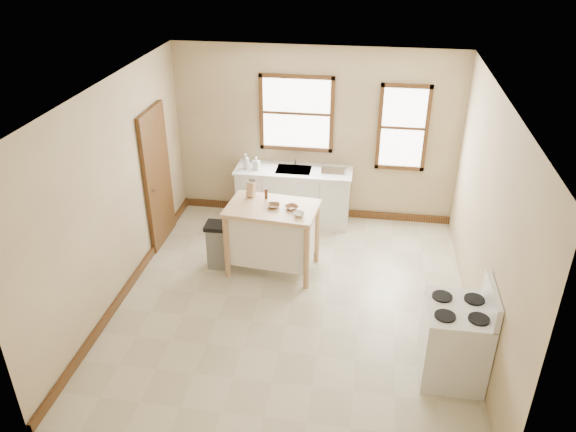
% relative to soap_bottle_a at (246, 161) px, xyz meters
% --- Properties ---
extents(floor, '(5.00, 5.00, 0.00)m').
position_rel_soap_bottle_a_xyz_m(floor, '(1.05, -2.13, -1.04)').
color(floor, '#C2B99A').
rests_on(floor, ground).
extents(ceiling, '(5.00, 5.00, 0.00)m').
position_rel_soap_bottle_a_xyz_m(ceiling, '(1.05, -2.13, 1.76)').
color(ceiling, white).
rests_on(ceiling, ground).
extents(wall_back, '(4.50, 0.04, 2.80)m').
position_rel_soap_bottle_a_xyz_m(wall_back, '(1.05, 0.37, 0.36)').
color(wall_back, tan).
rests_on(wall_back, ground).
extents(wall_left, '(0.04, 5.00, 2.80)m').
position_rel_soap_bottle_a_xyz_m(wall_left, '(-1.20, -2.13, 0.36)').
color(wall_left, tan).
rests_on(wall_left, ground).
extents(wall_right, '(0.04, 5.00, 2.80)m').
position_rel_soap_bottle_a_xyz_m(wall_right, '(3.30, -2.13, 0.36)').
color(wall_right, tan).
rests_on(wall_right, ground).
extents(window_main, '(1.17, 0.06, 1.22)m').
position_rel_soap_bottle_a_xyz_m(window_main, '(0.75, 0.35, 0.71)').
color(window_main, '#3C1F10').
rests_on(window_main, wall_back).
extents(window_side, '(0.77, 0.06, 1.37)m').
position_rel_soap_bottle_a_xyz_m(window_side, '(2.40, 0.35, 0.56)').
color(window_side, '#3C1F10').
rests_on(window_side, wall_back).
extents(door_left, '(0.06, 0.90, 2.10)m').
position_rel_soap_bottle_a_xyz_m(door_left, '(-1.16, -0.83, 0.01)').
color(door_left, '#3C1F10').
rests_on(door_left, ground).
extents(baseboard_back, '(4.50, 0.04, 0.12)m').
position_rel_soap_bottle_a_xyz_m(baseboard_back, '(1.05, 0.34, -0.98)').
color(baseboard_back, '#3C1F10').
rests_on(baseboard_back, ground).
extents(baseboard_left, '(0.04, 5.00, 0.12)m').
position_rel_soap_bottle_a_xyz_m(baseboard_left, '(-1.17, -2.13, -0.98)').
color(baseboard_left, '#3C1F10').
rests_on(baseboard_left, ground).
extents(sink_counter, '(1.86, 0.62, 0.92)m').
position_rel_soap_bottle_a_xyz_m(sink_counter, '(0.75, 0.07, -0.58)').
color(sink_counter, beige).
rests_on(sink_counter, ground).
extents(faucet, '(0.03, 0.03, 0.22)m').
position_rel_soap_bottle_a_xyz_m(faucet, '(0.75, 0.25, -0.01)').
color(faucet, silver).
rests_on(faucet, sink_counter).
extents(soap_bottle_a, '(0.13, 0.13, 0.25)m').
position_rel_soap_bottle_a_xyz_m(soap_bottle_a, '(0.00, 0.00, 0.00)').
color(soap_bottle_a, '#B2B2B2').
rests_on(soap_bottle_a, sink_counter).
extents(soap_bottle_b, '(0.11, 0.11, 0.21)m').
position_rel_soap_bottle_a_xyz_m(soap_bottle_b, '(0.17, -0.00, -0.02)').
color(soap_bottle_b, '#B2B2B2').
rests_on(soap_bottle_b, sink_counter).
extents(dish_rack, '(0.47, 0.42, 0.10)m').
position_rel_soap_bottle_a_xyz_m(dish_rack, '(1.38, 0.10, -0.08)').
color(dish_rack, silver).
rests_on(dish_rack, sink_counter).
extents(kitchen_island, '(1.29, 0.89, 1.00)m').
position_rel_soap_bottle_a_xyz_m(kitchen_island, '(0.67, -1.39, -0.55)').
color(kitchen_island, '#DEB482').
rests_on(kitchen_island, ground).
extents(knife_block, '(0.12, 0.12, 0.20)m').
position_rel_soap_bottle_a_xyz_m(knife_block, '(0.32, -1.12, 0.05)').
color(knife_block, '#DAB072').
rests_on(knife_block, kitchen_island).
extents(pepper_grinder, '(0.06, 0.06, 0.15)m').
position_rel_soap_bottle_a_xyz_m(pepper_grinder, '(0.54, -1.16, 0.03)').
color(pepper_grinder, '#422011').
rests_on(pepper_grinder, kitchen_island).
extents(bowl_a, '(0.19, 0.19, 0.04)m').
position_rel_soap_bottle_a_xyz_m(bowl_a, '(0.69, -1.41, -0.02)').
color(bowl_a, brown).
rests_on(bowl_a, kitchen_island).
extents(bowl_b, '(0.25, 0.25, 0.04)m').
position_rel_soap_bottle_a_xyz_m(bowl_b, '(0.94, -1.41, -0.02)').
color(bowl_b, brown).
rests_on(bowl_b, kitchen_island).
extents(bowl_c, '(0.17, 0.17, 0.05)m').
position_rel_soap_bottle_a_xyz_m(bowl_c, '(1.06, -1.60, -0.02)').
color(bowl_c, silver).
rests_on(bowl_c, kitchen_island).
extents(trash_bin, '(0.36, 0.31, 0.69)m').
position_rel_soap_bottle_a_xyz_m(trash_bin, '(-0.10, -1.43, -0.70)').
color(trash_bin, gray).
rests_on(trash_bin, ground).
extents(gas_stove, '(0.72, 0.73, 1.17)m').
position_rel_soap_bottle_a_xyz_m(gas_stove, '(2.96, -3.15, -0.46)').
color(gas_stove, silver).
rests_on(gas_stove, ground).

